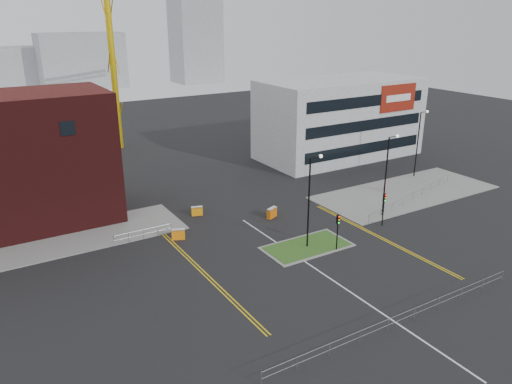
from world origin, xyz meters
The scene contains 26 objects.
ground centered at (0.00, 0.00, 0.00)m, with size 200.00×200.00×0.00m, color black.
pavement_left centered at (-20.00, 22.00, 0.06)m, with size 28.00×8.00×0.12m, color slate.
pavement_right centered at (22.00, 14.00, 0.06)m, with size 24.00×10.00×0.12m, color slate.
island_kerb centered at (2.00, 8.00, 0.04)m, with size 8.60×4.60×0.08m, color slate.
grass_island centered at (2.00, 8.00, 0.06)m, with size 8.00×4.00×0.12m, color #2B541C.
office_block centered at (26.01, 31.97, 6.00)m, with size 25.00×12.20×12.00m.
streetlamp_island centered at (2.22, 8.00, 5.41)m, with size 1.46×0.36×9.18m.
streetlamp_right_near centered at (14.22, 10.00, 5.41)m, with size 1.46×0.36×9.18m.
streetlamp_right_far centered at (28.22, 18.00, 5.41)m, with size 1.46×0.36×9.18m.
traffic_light_island centered at (4.00, 5.98, 2.57)m, with size 0.28×0.33×3.65m.
traffic_light_right centered at (12.00, 7.98, 2.57)m, with size 0.28×0.33×3.65m.
railing_front centered at (0.00, -6.00, 0.78)m, with size 24.05×0.05×1.10m.
railing_left centered at (-11.00, 18.00, 0.74)m, with size 6.05×0.05×1.10m.
railing_right centered at (20.50, 11.50, 0.78)m, with size 19.05×5.05×1.10m.
centre_line centered at (0.00, 2.00, 0.01)m, with size 0.15×30.00×0.01m, color silver.
yellow_left_a centered at (-9.00, 10.00, 0.01)m, with size 0.12×24.00×0.01m, color gold.
yellow_left_b centered at (-8.70, 10.00, 0.01)m, with size 0.12×24.00×0.01m, color gold.
yellow_right_a centered at (9.50, 6.00, 0.01)m, with size 0.12×20.00×0.01m, color gold.
yellow_right_b centered at (9.80, 6.00, 0.01)m, with size 0.12×20.00×0.01m, color gold.
skyline_b centered at (10.00, 130.00, 8.00)m, with size 24.00×12.00×16.00m, color gray.
skyline_c centered at (45.00, 125.00, 14.00)m, with size 14.00×12.00×28.00m, color gray.
skyline_d centered at (-8.00, 140.00, 6.00)m, with size 30.00×12.00×12.00m, color gray.
pedestrian centered at (19.94, 15.57, 0.86)m, with size 0.63×0.41×1.72m, color pink.
barrier_left centered at (-8.00, 16.16, 0.60)m, with size 1.38×0.93×1.11m.
barrier_mid centered at (-3.72, 20.92, 0.57)m, with size 1.31×0.75×1.05m.
barrier_right centered at (3.12, 16.00, 0.63)m, with size 1.45×0.96×1.16m.
Camera 1 is at (-25.09, -26.85, 21.52)m, focal length 35.00 mm.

